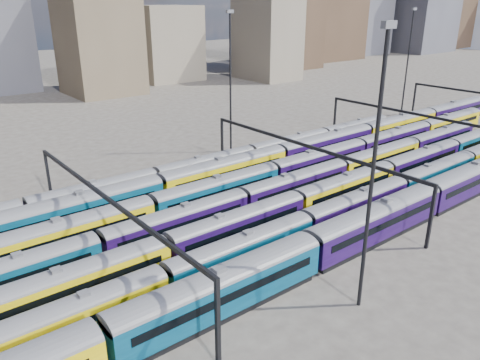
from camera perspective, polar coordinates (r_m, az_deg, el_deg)
ground at (r=63.56m, az=1.33°, el=-4.13°), size 500.00×500.00×0.00m
rake_0 at (r=66.80m, az=21.98°, el=-1.71°), size 135.58×3.30×5.58m
rake_1 at (r=62.70m, az=14.03°, el=-2.70°), size 132.86×2.78×4.66m
rake_2 at (r=61.48m, az=6.98°, el=-2.63°), size 116.36×2.84×4.77m
rake_3 at (r=61.66m, az=0.30°, el=-2.36°), size 117.85×2.88×4.83m
rake_4 at (r=65.05m, az=-2.75°, el=-0.97°), size 144.47×3.02×5.08m
rake_5 at (r=71.52m, az=-1.83°, el=1.35°), size 159.24×3.32×5.61m
rake_6 at (r=75.54m, az=-4.11°, el=1.95°), size 92.86×2.72×4.57m
gantry_1 at (r=51.37m, az=-16.03°, el=-3.01°), size 0.35×40.35×8.03m
gantry_2 at (r=67.52m, az=7.93°, el=3.39°), size 0.35×40.35×8.03m
gantry_3 at (r=90.99m, az=21.26°, el=6.74°), size 0.35×40.35×8.03m
mast_2 at (r=40.99m, az=15.96°, el=1.67°), size 1.40×0.50×25.60m
mast_3 at (r=86.65m, az=-1.18°, el=12.35°), size 1.40×0.50×25.60m
mast_5 at (r=121.16m, az=19.78°, el=13.64°), size 1.40×0.50×25.60m
skyline at (r=206.34m, az=5.16°, el=19.20°), size 399.22×60.48×50.03m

